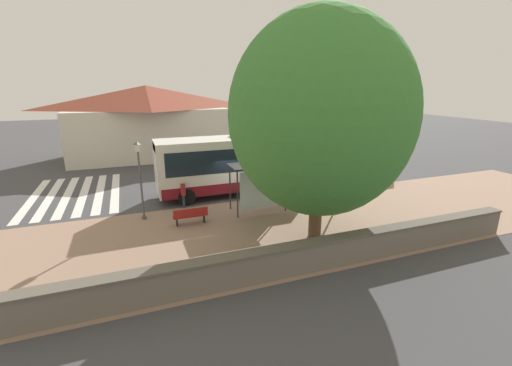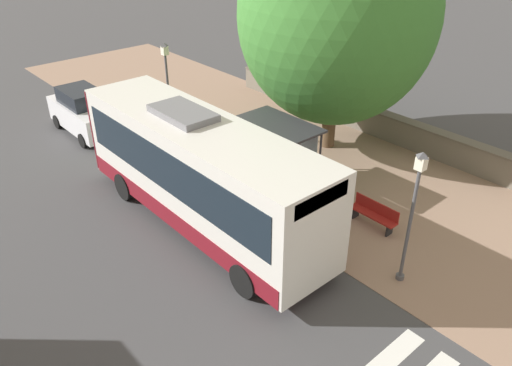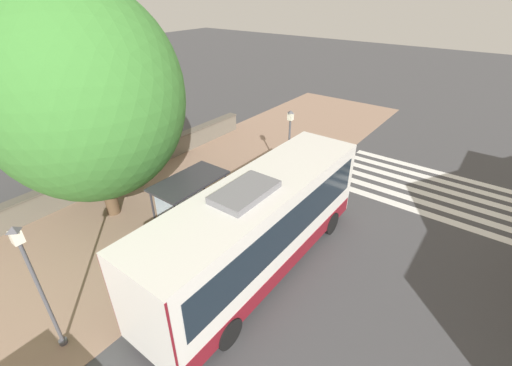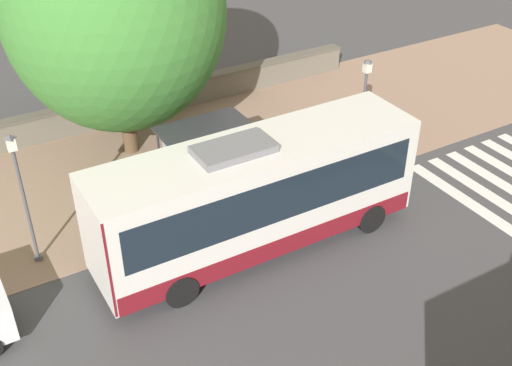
{
  "view_description": "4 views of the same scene",
  "coord_description": "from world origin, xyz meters",
  "px_view_note": "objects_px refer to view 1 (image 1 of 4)",
  "views": [
    {
      "loc": [
        -18.66,
        5.92,
        6.84
      ],
      "look_at": [
        -1.15,
        -0.72,
        1.39
      ],
      "focal_mm": 24.0,
      "sensor_mm": 36.0,
      "label": 1
    },
    {
      "loc": [
        9.44,
        11.03,
        9.62
      ],
      "look_at": [
        1.58,
        2.1,
        2.7
      ],
      "focal_mm": 35.0,
      "sensor_mm": 36.0,
      "label": 2
    },
    {
      "loc": [
        7.35,
        -8.37,
        9.33
      ],
      "look_at": [
        -0.5,
        2.08,
        1.76
      ],
      "focal_mm": 24.0,
      "sensor_mm": 36.0,
      "label": 3
    },
    {
      "loc": [
        15.26,
        -8.6,
        12.72
      ],
      "look_at": [
        0.55,
        0.05,
        1.56
      ],
      "focal_mm": 45.0,
      "sensor_mm": 36.0,
      "label": 4
    }
  ],
  "objects_px": {
    "bus_shelter": "(259,173)",
    "street_lamp_far": "(346,155)",
    "street_lamp_near": "(140,174)",
    "pedestrian": "(183,192)",
    "bus": "(238,163)",
    "parked_car_behind_bus": "(364,167)",
    "bench": "(191,216)",
    "shade_tree": "(321,115)"
  },
  "relations": [
    {
      "from": "bus_shelter",
      "to": "street_lamp_far",
      "type": "xyz_separation_m",
      "value": [
        0.84,
        -6.11,
        0.42
      ]
    },
    {
      "from": "street_lamp_near",
      "to": "pedestrian",
      "type": "bearing_deg",
      "value": -66.17
    },
    {
      "from": "bus",
      "to": "parked_car_behind_bus",
      "type": "relative_size",
      "value": 2.37
    },
    {
      "from": "bus",
      "to": "parked_car_behind_bus",
      "type": "height_order",
      "value": "bus"
    },
    {
      "from": "bench",
      "to": "street_lamp_near",
      "type": "bearing_deg",
      "value": 53.91
    },
    {
      "from": "street_lamp_far",
      "to": "bus_shelter",
      "type": "bearing_deg",
      "value": 97.87
    },
    {
      "from": "bus_shelter",
      "to": "bench",
      "type": "xyz_separation_m",
      "value": [
        -0.53,
        3.88,
        -1.7
      ]
    },
    {
      "from": "street_lamp_near",
      "to": "street_lamp_far",
      "type": "xyz_separation_m",
      "value": [
        -0.21,
        -12.15,
        0.17
      ]
    },
    {
      "from": "bus",
      "to": "parked_car_behind_bus",
      "type": "distance_m",
      "value": 9.61
    },
    {
      "from": "bus_shelter",
      "to": "shade_tree",
      "type": "height_order",
      "value": "shade_tree"
    },
    {
      "from": "street_lamp_near",
      "to": "bench",
      "type": "bearing_deg",
      "value": -126.09
    },
    {
      "from": "bus_shelter",
      "to": "parked_car_behind_bus",
      "type": "bearing_deg",
      "value": -71.01
    },
    {
      "from": "bus_shelter",
      "to": "shade_tree",
      "type": "xyz_separation_m",
      "value": [
        -4.0,
        -1.22,
        3.38
      ]
    },
    {
      "from": "street_lamp_far",
      "to": "shade_tree",
      "type": "height_order",
      "value": "shade_tree"
    },
    {
      "from": "bus",
      "to": "bench",
      "type": "xyz_separation_m",
      "value": [
        -4.14,
        3.88,
        -1.5
      ]
    },
    {
      "from": "pedestrian",
      "to": "street_lamp_far",
      "type": "distance_m",
      "value": 10.12
    },
    {
      "from": "pedestrian",
      "to": "parked_car_behind_bus",
      "type": "bearing_deg",
      "value": -84.66
    },
    {
      "from": "street_lamp_near",
      "to": "parked_car_behind_bus",
      "type": "height_order",
      "value": "street_lamp_near"
    },
    {
      "from": "street_lamp_far",
      "to": "pedestrian",
      "type": "bearing_deg",
      "value": 83.12
    },
    {
      "from": "street_lamp_far",
      "to": "bus",
      "type": "bearing_deg",
      "value": 65.59
    },
    {
      "from": "bus",
      "to": "pedestrian",
      "type": "distance_m",
      "value": 4.25
    },
    {
      "from": "bus_shelter",
      "to": "pedestrian",
      "type": "distance_m",
      "value": 4.49
    },
    {
      "from": "street_lamp_near",
      "to": "street_lamp_far",
      "type": "relative_size",
      "value": 0.93
    },
    {
      "from": "bench",
      "to": "street_lamp_far",
      "type": "bearing_deg",
      "value": -82.18
    },
    {
      "from": "bus",
      "to": "bus_shelter",
      "type": "distance_m",
      "value": 3.62
    },
    {
      "from": "bus_shelter",
      "to": "bench",
      "type": "bearing_deg",
      "value": 97.73
    },
    {
      "from": "street_lamp_far",
      "to": "street_lamp_near",
      "type": "bearing_deg",
      "value": 89.03
    },
    {
      "from": "bus_shelter",
      "to": "pedestrian",
      "type": "relative_size",
      "value": 1.92
    },
    {
      "from": "bus_shelter",
      "to": "pedestrian",
      "type": "height_order",
      "value": "bus_shelter"
    },
    {
      "from": "pedestrian",
      "to": "street_lamp_far",
      "type": "relative_size",
      "value": 0.37
    },
    {
      "from": "shade_tree",
      "to": "pedestrian",
      "type": "bearing_deg",
      "value": 39.71
    },
    {
      "from": "shade_tree",
      "to": "parked_car_behind_bus",
      "type": "distance_m",
      "value": 11.98
    },
    {
      "from": "street_lamp_near",
      "to": "bus_shelter",
      "type": "bearing_deg",
      "value": -99.86
    },
    {
      "from": "pedestrian",
      "to": "shade_tree",
      "type": "height_order",
      "value": "shade_tree"
    },
    {
      "from": "street_lamp_far",
      "to": "parked_car_behind_bus",
      "type": "bearing_deg",
      "value": -54.65
    },
    {
      "from": "bus",
      "to": "pedestrian",
      "type": "xyz_separation_m",
      "value": [
        -1.58,
        3.8,
        -1.04
      ]
    },
    {
      "from": "bus",
      "to": "street_lamp_near",
      "type": "distance_m",
      "value": 6.58
    },
    {
      "from": "bench",
      "to": "shade_tree",
      "type": "xyz_separation_m",
      "value": [
        -3.48,
        -5.1,
        5.09
      ]
    },
    {
      "from": "street_lamp_near",
      "to": "street_lamp_far",
      "type": "distance_m",
      "value": 12.15
    },
    {
      "from": "street_lamp_near",
      "to": "parked_car_behind_bus",
      "type": "distance_m",
      "value": 15.82
    },
    {
      "from": "street_lamp_far",
      "to": "bench",
      "type": "bearing_deg",
      "value": 97.82
    },
    {
      "from": "bus",
      "to": "parked_car_behind_bus",
      "type": "bearing_deg",
      "value": -91.97
    }
  ]
}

